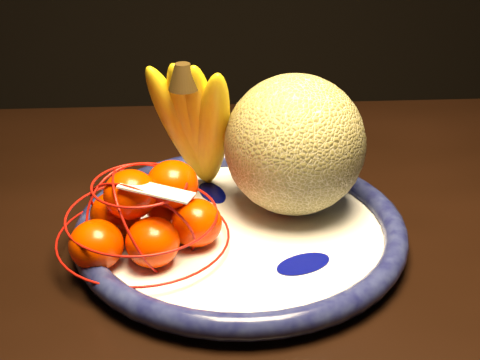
{
  "coord_description": "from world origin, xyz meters",
  "views": [
    {
      "loc": [
        0.14,
        -0.59,
        1.15
      ],
      "look_at": [
        0.17,
        0.05,
        0.82
      ],
      "focal_mm": 50.0,
      "sensor_mm": 36.0,
      "label": 1
    }
  ],
  "objects_px": {
    "banana_bunch": "(196,121)",
    "mandarin_bag": "(147,216)",
    "cantaloupe": "(295,145)",
    "fruit_bowl": "(240,229)",
    "dining_table": "(36,324)"
  },
  "relations": [
    {
      "from": "banana_bunch",
      "to": "mandarin_bag",
      "type": "xyz_separation_m",
      "value": [
        -0.05,
        -0.11,
        -0.06
      ]
    },
    {
      "from": "cantaloupe",
      "to": "banana_bunch",
      "type": "distance_m",
      "value": 0.11
    },
    {
      "from": "fruit_bowl",
      "to": "cantaloupe",
      "type": "distance_m",
      "value": 0.11
    },
    {
      "from": "dining_table",
      "to": "banana_bunch",
      "type": "xyz_separation_m",
      "value": [
        0.18,
        0.12,
        0.19
      ]
    },
    {
      "from": "mandarin_bag",
      "to": "banana_bunch",
      "type": "bearing_deg",
      "value": 64.21
    },
    {
      "from": "banana_bunch",
      "to": "dining_table",
      "type": "bearing_deg",
      "value": -126.94
    },
    {
      "from": "fruit_bowl",
      "to": "mandarin_bag",
      "type": "distance_m",
      "value": 0.11
    },
    {
      "from": "banana_bunch",
      "to": "mandarin_bag",
      "type": "relative_size",
      "value": 0.87
    },
    {
      "from": "dining_table",
      "to": "fruit_bowl",
      "type": "height_order",
      "value": "fruit_bowl"
    },
    {
      "from": "dining_table",
      "to": "fruit_bowl",
      "type": "bearing_deg",
      "value": 7.97
    },
    {
      "from": "mandarin_bag",
      "to": "fruit_bowl",
      "type": "bearing_deg",
      "value": 14.46
    },
    {
      "from": "dining_table",
      "to": "banana_bunch",
      "type": "relative_size",
      "value": 8.04
    },
    {
      "from": "cantaloupe",
      "to": "mandarin_bag",
      "type": "height_order",
      "value": "cantaloupe"
    },
    {
      "from": "dining_table",
      "to": "banana_bunch",
      "type": "height_order",
      "value": "banana_bunch"
    },
    {
      "from": "dining_table",
      "to": "banana_bunch",
      "type": "bearing_deg",
      "value": 32.27
    }
  ]
}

